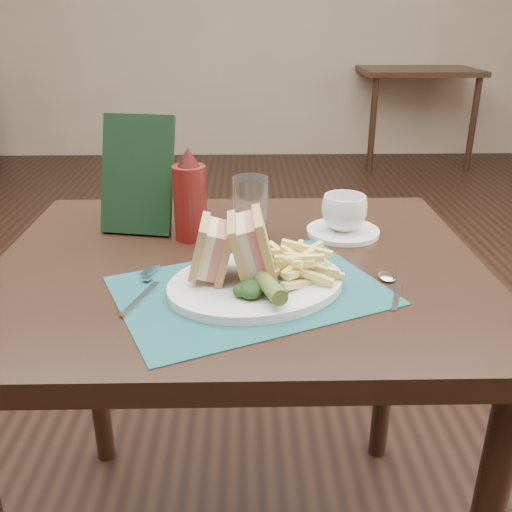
{
  "coord_description": "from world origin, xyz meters",
  "views": [
    {
      "loc": [
        0.01,
        -1.47,
        1.18
      ],
      "look_at": [
        0.03,
        -0.59,
        0.8
      ],
      "focal_mm": 40.0,
      "sensor_mm": 36.0,
      "label": 1
    }
  ],
  "objects_px": {
    "sandwich_half_a": "(200,249)",
    "drinking_glass": "(250,209)",
    "placemat": "(250,291)",
    "check_presenter": "(138,175)",
    "table_main": "(241,422)",
    "table_bg_right": "(412,115)",
    "ketchup_bottle": "(190,194)",
    "sandwich_half_b": "(239,246)",
    "plate": "(256,284)",
    "coffee_cup": "(344,213)",
    "saucer": "(343,232)"
  },
  "relations": [
    {
      "from": "table_main",
      "to": "coffee_cup",
      "type": "distance_m",
      "value": 0.49
    },
    {
      "from": "table_bg_right",
      "to": "placemat",
      "type": "distance_m",
      "value": 4.14
    },
    {
      "from": "coffee_cup",
      "to": "placemat",
      "type": "bearing_deg",
      "value": -127.17
    },
    {
      "from": "sandwich_half_a",
      "to": "sandwich_half_b",
      "type": "distance_m",
      "value": 0.07
    },
    {
      "from": "table_bg_right",
      "to": "sandwich_half_a",
      "type": "relative_size",
      "value": 9.23
    },
    {
      "from": "table_main",
      "to": "drinking_glass",
      "type": "bearing_deg",
      "value": 77.1
    },
    {
      "from": "placemat",
      "to": "check_presenter",
      "type": "height_order",
      "value": "check_presenter"
    },
    {
      "from": "drinking_glass",
      "to": "plate",
      "type": "bearing_deg",
      "value": -88.16
    },
    {
      "from": "check_presenter",
      "to": "sandwich_half_b",
      "type": "bearing_deg",
      "value": -42.43
    },
    {
      "from": "table_main",
      "to": "table_bg_right",
      "type": "height_order",
      "value": "same"
    },
    {
      "from": "check_presenter",
      "to": "table_bg_right",
      "type": "bearing_deg",
      "value": 76.68
    },
    {
      "from": "plate",
      "to": "sandwich_half_a",
      "type": "xyz_separation_m",
      "value": [
        -0.09,
        0.02,
        0.06
      ]
    },
    {
      "from": "check_presenter",
      "to": "table_main",
      "type": "bearing_deg",
      "value": -28.99
    },
    {
      "from": "sandwich_half_b",
      "to": "ketchup_bottle",
      "type": "xyz_separation_m",
      "value": [
        -0.1,
        0.22,
        0.02
      ]
    },
    {
      "from": "coffee_cup",
      "to": "saucer",
      "type": "bearing_deg",
      "value": 0.0
    },
    {
      "from": "table_bg_right",
      "to": "sandwich_half_a",
      "type": "height_order",
      "value": "sandwich_half_a"
    },
    {
      "from": "placemat",
      "to": "sandwich_half_b",
      "type": "distance_m",
      "value": 0.08
    },
    {
      "from": "table_bg_right",
      "to": "sandwich_half_b",
      "type": "relative_size",
      "value": 8.07
    },
    {
      "from": "sandwich_half_b",
      "to": "plate",
      "type": "bearing_deg",
      "value": -22.58
    },
    {
      "from": "table_main",
      "to": "saucer",
      "type": "bearing_deg",
      "value": 31.57
    },
    {
      "from": "sandwich_half_a",
      "to": "drinking_glass",
      "type": "xyz_separation_m",
      "value": [
        0.09,
        0.2,
        -0.0
      ]
    },
    {
      "from": "placemat",
      "to": "check_presenter",
      "type": "bearing_deg",
      "value": 127.34
    },
    {
      "from": "sandwich_half_a",
      "to": "coffee_cup",
      "type": "relative_size",
      "value": 1.05
    },
    {
      "from": "saucer",
      "to": "check_presenter",
      "type": "distance_m",
      "value": 0.44
    },
    {
      "from": "plate",
      "to": "saucer",
      "type": "xyz_separation_m",
      "value": [
        0.18,
        0.25,
        -0.0
      ]
    },
    {
      "from": "sandwich_half_a",
      "to": "drinking_glass",
      "type": "bearing_deg",
      "value": 67.59
    },
    {
      "from": "table_main",
      "to": "table_bg_right",
      "type": "distance_m",
      "value": 4.01
    },
    {
      "from": "placemat",
      "to": "plate",
      "type": "xyz_separation_m",
      "value": [
        0.01,
        0.01,
        0.01
      ]
    },
    {
      "from": "sandwich_half_a",
      "to": "drinking_glass",
      "type": "relative_size",
      "value": 0.75
    },
    {
      "from": "ketchup_bottle",
      "to": "check_presenter",
      "type": "relative_size",
      "value": 0.77
    },
    {
      "from": "saucer",
      "to": "ketchup_bottle",
      "type": "height_order",
      "value": "ketchup_bottle"
    },
    {
      "from": "sandwich_half_a",
      "to": "saucer",
      "type": "distance_m",
      "value": 0.37
    },
    {
      "from": "placemat",
      "to": "coffee_cup",
      "type": "xyz_separation_m",
      "value": [
        0.2,
        0.26,
        0.05
      ]
    },
    {
      "from": "coffee_cup",
      "to": "plate",
      "type": "bearing_deg",
      "value": -126.44
    },
    {
      "from": "coffee_cup",
      "to": "ketchup_bottle",
      "type": "xyz_separation_m",
      "value": [
        -0.31,
        -0.02,
        0.05
      ]
    },
    {
      "from": "placemat",
      "to": "sandwich_half_a",
      "type": "relative_size",
      "value": 4.34
    },
    {
      "from": "saucer",
      "to": "table_main",
      "type": "bearing_deg",
      "value": -148.43
    },
    {
      "from": "table_main",
      "to": "plate",
      "type": "distance_m",
      "value": 0.4
    },
    {
      "from": "coffee_cup",
      "to": "check_presenter",
      "type": "height_order",
      "value": "check_presenter"
    },
    {
      "from": "sandwich_half_b",
      "to": "drinking_glass",
      "type": "relative_size",
      "value": 0.86
    },
    {
      "from": "plate",
      "to": "check_presenter",
      "type": "xyz_separation_m",
      "value": [
        -0.24,
        0.29,
        0.11
      ]
    },
    {
      "from": "drinking_glass",
      "to": "ketchup_bottle",
      "type": "distance_m",
      "value": 0.12
    },
    {
      "from": "saucer",
      "to": "placemat",
      "type": "bearing_deg",
      "value": -127.17
    },
    {
      "from": "table_main",
      "to": "sandwich_half_b",
      "type": "relative_size",
      "value": 8.07
    },
    {
      "from": "table_main",
      "to": "sandwich_half_b",
      "type": "distance_m",
      "value": 0.46
    },
    {
      "from": "sandwich_half_a",
      "to": "sandwich_half_b",
      "type": "xyz_separation_m",
      "value": [
        0.06,
        -0.01,
        0.01
      ]
    },
    {
      "from": "table_main",
      "to": "sandwich_half_a",
      "type": "bearing_deg",
      "value": -121.59
    },
    {
      "from": "table_main",
      "to": "sandwich_half_b",
      "type": "bearing_deg",
      "value": -88.73
    },
    {
      "from": "sandwich_half_b",
      "to": "ketchup_bottle",
      "type": "relative_size",
      "value": 0.6
    },
    {
      "from": "table_bg_right",
      "to": "plate",
      "type": "bearing_deg",
      "value": -109.36
    }
  ]
}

